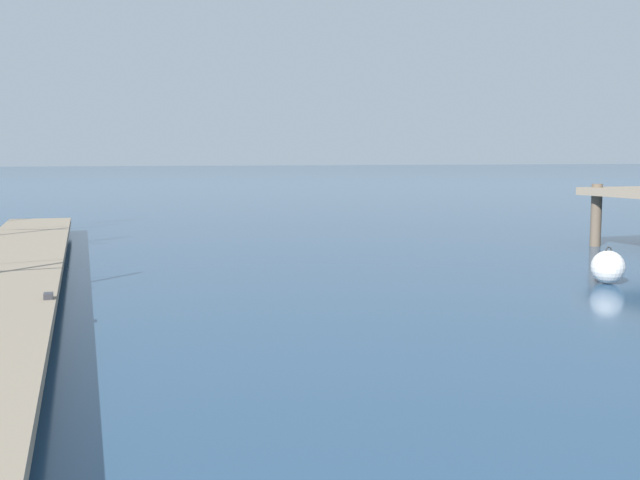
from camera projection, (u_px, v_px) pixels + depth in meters
floating_dock at (12, 266)px, 14.29m from camera, size 3.35×21.23×0.53m
mooring_buoy at (608, 267)px, 14.55m from camera, size 0.62×0.62×0.69m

